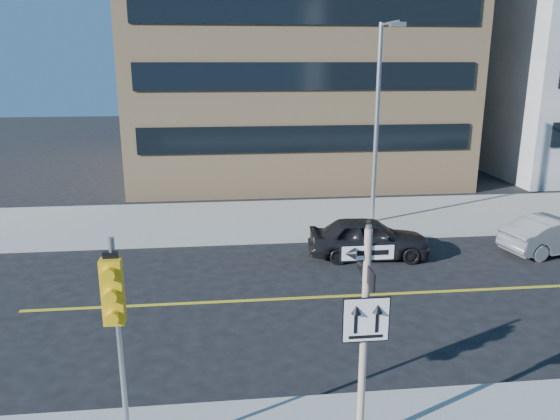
{
  "coord_description": "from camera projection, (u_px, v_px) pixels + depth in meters",
  "views": [
    {
      "loc": [
        -2.32,
        -10.57,
        6.74
      ],
      "look_at": [
        -0.7,
        4.0,
        2.7
      ],
      "focal_mm": 35.0,
      "sensor_mm": 36.0,
      "label": 1
    }
  ],
  "objects": [
    {
      "name": "traffic_signal",
      "position": [
        115.0,
        310.0,
        8.39
      ],
      "size": [
        0.32,
        0.45,
        4.0
      ],
      "color": "gray",
      "rests_on": "near_sidewalk"
    },
    {
      "name": "sign_pole",
      "position": [
        365.0,
        327.0,
        9.11
      ],
      "size": [
        0.92,
        0.92,
        4.06
      ],
      "color": "silver",
      "rests_on": "near_sidewalk"
    },
    {
      "name": "ground",
      "position": [
        331.0,
        373.0,
        12.17
      ],
      "size": [
        120.0,
        120.0,
        0.0
      ],
      "primitive_type": "plane",
      "color": "black",
      "rests_on": "ground"
    },
    {
      "name": "streetlight_a",
      "position": [
        379.0,
        112.0,
        21.64
      ],
      "size": [
        0.55,
        2.25,
        8.0
      ],
      "color": "gray",
      "rests_on": "far_sidewalk"
    },
    {
      "name": "parked_car_b",
      "position": [
        556.0,
        235.0,
        19.63
      ],
      "size": [
        2.22,
        4.27,
        1.34
      ],
      "primitive_type": "imported",
      "rotation": [
        0.0,
        0.0,
        1.78
      ],
      "color": "slate",
      "rests_on": "ground"
    },
    {
      "name": "building_brick",
      "position": [
        286.0,
        23.0,
        33.95
      ],
      "size": [
        18.0,
        18.0,
        18.0
      ],
      "primitive_type": "cube",
      "color": "tan",
      "rests_on": "ground"
    },
    {
      "name": "parked_car_a",
      "position": [
        368.0,
        238.0,
        19.16
      ],
      "size": [
        2.08,
        4.34,
        1.43
      ],
      "primitive_type": "imported",
      "rotation": [
        0.0,
        0.0,
        1.48
      ],
      "color": "black",
      "rests_on": "ground"
    }
  ]
}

